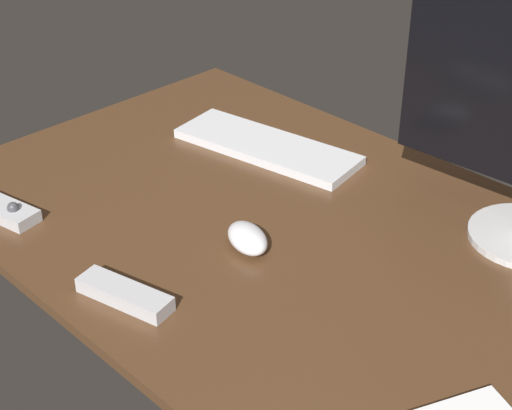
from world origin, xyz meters
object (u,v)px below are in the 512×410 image
keyboard (267,147)px  tv_remote (125,294)px  computer_mouse (248,238)px  media_remote (3,210)px

keyboard → tv_remote: size_ratio=2.44×
computer_mouse → keyboard: bearing=148.9°
tv_remote → computer_mouse: bearing=69.4°
keyboard → tv_remote: 55.43cm
computer_mouse → media_remote: (-38.92, -24.68, -0.75)cm
keyboard → computer_mouse: size_ratio=4.03×
media_remote → tv_remote: media_remote is taller
tv_remote → media_remote: bearing=167.7°
computer_mouse → tv_remote: 24.07cm
keyboard → media_remote: bearing=-116.9°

